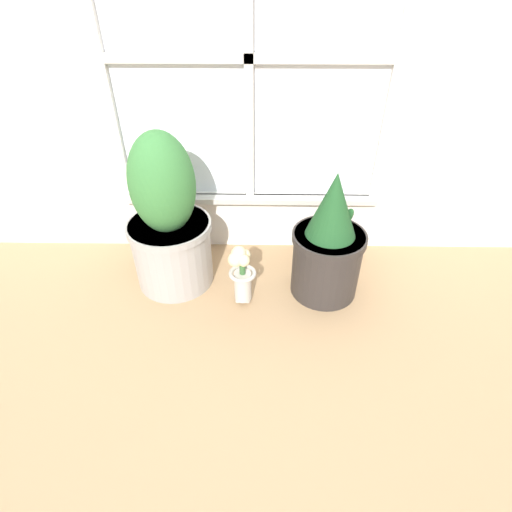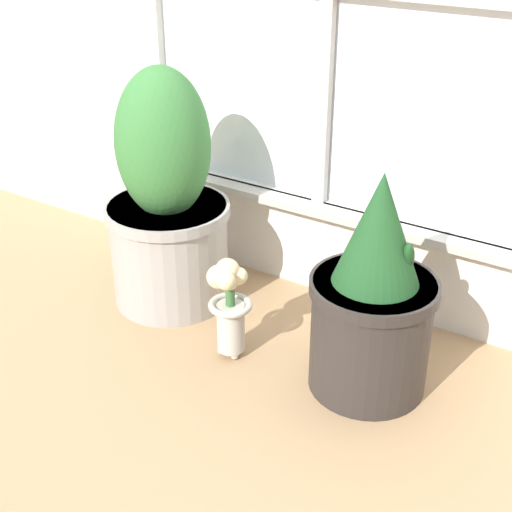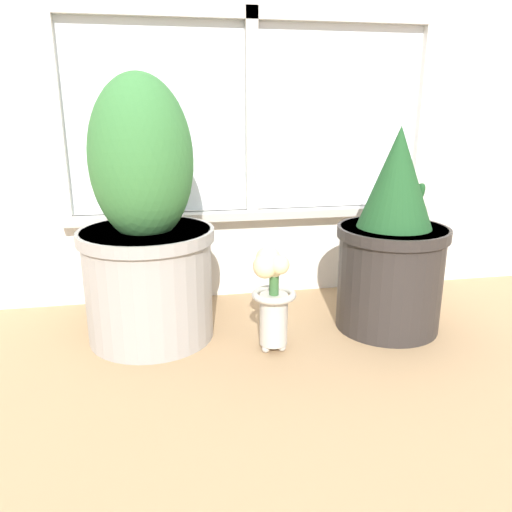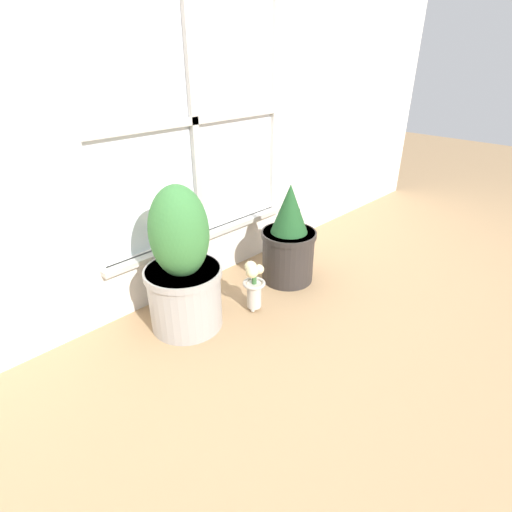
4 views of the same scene
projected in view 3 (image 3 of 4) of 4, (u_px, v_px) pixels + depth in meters
The scene contains 4 objects.
ground_plane at pixel (310, 407), 1.01m from camera, with size 10.00×10.00×0.00m, color tan.
potted_plant_left at pixel (146, 230), 1.25m from camera, with size 0.34×0.34×0.67m.
potted_plant_right at pixel (392, 246), 1.32m from camera, with size 0.29×0.29×0.54m.
flower_vase at pixel (272, 292), 1.21m from camera, with size 0.11×0.11×0.27m.
Camera 3 is at (-0.27, -0.85, 0.59)m, focal length 35.00 mm.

